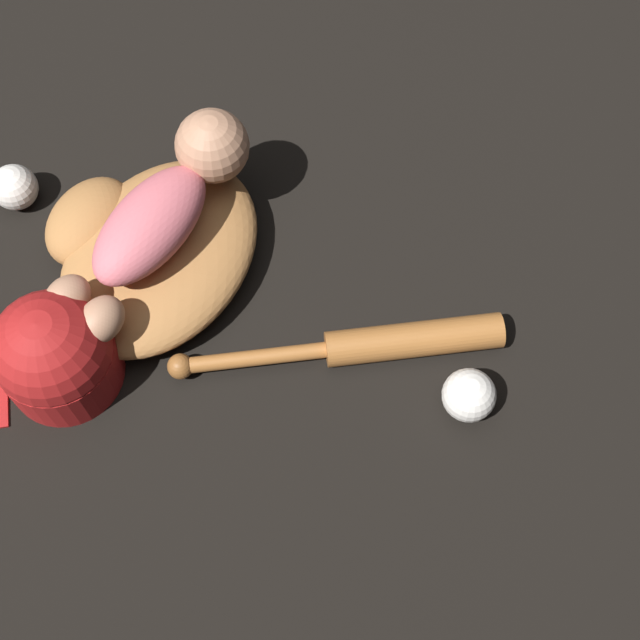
# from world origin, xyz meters

# --- Properties ---
(ground_plane) EXTENTS (6.00, 6.00, 0.00)m
(ground_plane) POSITION_xyz_m (0.00, 0.00, 0.00)
(ground_plane) COLOR black
(baseball_glove) EXTENTS (0.33, 0.30, 0.08)m
(baseball_glove) POSITION_xyz_m (0.02, -0.02, 0.04)
(baseball_glove) COLOR #A8703D
(baseball_glove) RESTS_ON ground
(baby_figure) EXTENTS (0.36, 0.14, 0.10)m
(baby_figure) POSITION_xyz_m (0.05, -0.04, 0.12)
(baby_figure) COLOR #D16670
(baby_figure) RESTS_ON baseball_glove
(baseball_bat) EXTENTS (0.26, 0.38, 0.05)m
(baseball_bat) POSITION_xyz_m (0.03, -0.35, 0.02)
(baseball_bat) COLOR #9E602D
(baseball_bat) RESTS_ON ground
(baseball) EXTENTS (0.07, 0.07, 0.07)m
(baseball) POSITION_xyz_m (0.01, -0.48, 0.03)
(baseball) COLOR white
(baseball) RESTS_ON ground
(baseball_spare) EXTENTS (0.06, 0.06, 0.06)m
(baseball_spare) POSITION_xyz_m (0.03, 0.20, 0.03)
(baseball_spare) COLOR white
(baseball_spare) RESTS_ON ground
(baseball_cap) EXTENTS (0.21, 0.23, 0.15)m
(baseball_cap) POSITION_xyz_m (-0.17, 0.00, 0.06)
(baseball_cap) COLOR maroon
(baseball_cap) RESTS_ON ground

